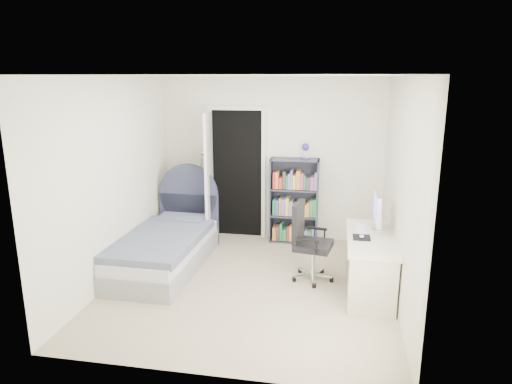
% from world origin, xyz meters
% --- Properties ---
extents(room_shell, '(3.50, 3.70, 2.60)m').
position_xyz_m(room_shell, '(0.00, 0.00, 1.25)').
color(room_shell, tan).
rests_on(room_shell, ground).
extents(door, '(0.92, 0.82, 2.06)m').
position_xyz_m(door, '(-0.77, 1.52, 1.03)').
color(door, black).
rests_on(door, ground).
extents(bed, '(0.99, 2.03, 1.24)m').
position_xyz_m(bed, '(-1.21, 0.39, 0.28)').
color(bed, gray).
rests_on(bed, ground).
extents(nightstand, '(0.44, 0.44, 0.64)m').
position_xyz_m(nightstand, '(-1.23, 1.56, 0.42)').
color(nightstand, tan).
rests_on(nightstand, ground).
extents(floor_lamp, '(0.20, 0.20, 1.38)m').
position_xyz_m(floor_lamp, '(-1.09, 1.69, 0.56)').
color(floor_lamp, silver).
rests_on(floor_lamp, ground).
extents(bookcase, '(0.73, 0.31, 1.54)m').
position_xyz_m(bookcase, '(0.38, 1.64, 0.60)').
color(bookcase, '#3A3E50').
rests_on(bookcase, ground).
extents(desk, '(0.55, 1.38, 1.13)m').
position_xyz_m(desk, '(1.43, 0.13, 0.37)').
color(desk, beige).
rests_on(desk, ground).
extents(office_chair, '(0.53, 0.55, 0.99)m').
position_xyz_m(office_chair, '(0.67, 0.31, 0.55)').
color(office_chair, silver).
rests_on(office_chair, ground).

